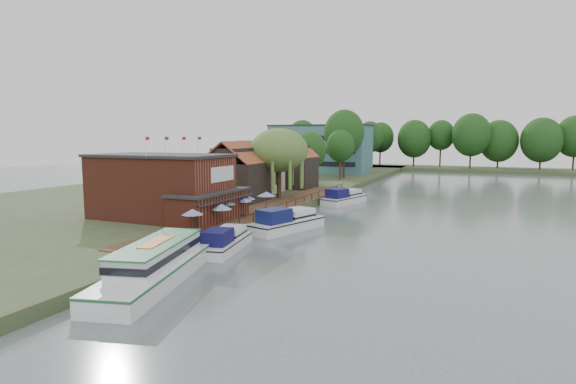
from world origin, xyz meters
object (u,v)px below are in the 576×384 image
at_px(cottage_c, 294,164).
at_px(umbrella_3, 244,207).
at_px(hotel_block, 321,148).
at_px(cottage_a, 236,172).
at_px(cottage_b, 250,167).
at_px(umbrella_2, 226,210).
at_px(umbrella_0, 193,221).
at_px(cruiser_0, 225,238).
at_px(willow, 279,164).
at_px(umbrella_5, 266,201).
at_px(tour_boat, 153,264).
at_px(swan, 176,265).
at_px(umbrella_4, 246,205).
at_px(umbrella_1, 222,216).
at_px(cruiser_1, 287,219).
at_px(pub, 175,187).
at_px(cruiser_2, 344,196).

distance_m(cottage_c, umbrella_3, 31.31).
distance_m(hotel_block, cottage_a, 56.47).
distance_m(cottage_a, umbrella_3, 14.08).
bearing_deg(cottage_b, umbrella_2, -67.45).
xyz_separation_m(umbrella_0, cruiser_0, (3.78, -0.47, -1.17)).
bearing_deg(umbrella_3, willow, 100.80).
height_order(umbrella_5, tour_boat, umbrella_5).
distance_m(willow, swan, 33.58).
bearing_deg(willow, umbrella_3, -79.20).
relative_size(umbrella_4, tour_boat, 0.18).
relative_size(umbrella_1, cruiser_1, 0.22).
bearing_deg(pub, swan, -52.75).
distance_m(pub, umbrella_5, 11.40).
height_order(cottage_a, tour_boat, cottage_a).
relative_size(cottage_c, willow, 0.82).
relative_size(pub, cottage_c, 2.35).
xyz_separation_m(hotel_block, cottage_c, (8.00, -37.00, -1.90)).
xyz_separation_m(pub, cruiser_2, (11.96, 25.40, -3.42)).
height_order(cottage_b, umbrella_1, cottage_b).
distance_m(hotel_block, willow, 52.29).
xyz_separation_m(cottage_b, willow, (7.50, -5.00, 0.96)).
relative_size(cottage_b, umbrella_2, 4.04).
bearing_deg(cruiser_0, swan, -107.92).
bearing_deg(umbrella_2, cottage_b, 112.55).
distance_m(umbrella_1, umbrella_4, 7.49).
bearing_deg(cruiser_2, umbrella_2, -87.70).
xyz_separation_m(cottage_a, cruiser_2, (12.96, 10.40, -4.02)).
relative_size(cottage_c, swan, 19.32).
bearing_deg(umbrella_4, hotel_block, 102.01).
relative_size(cottage_b, cruiser_1, 0.89).
xyz_separation_m(cruiser_0, cruiser_2, (1.67, 31.82, 0.12)).
bearing_deg(umbrella_4, cottage_c, 101.76).
bearing_deg(umbrella_1, cottage_b, 112.61).
bearing_deg(cottage_b, tour_boat, -70.50).
bearing_deg(swan, cottage_c, 101.55).
relative_size(hotel_block, umbrella_1, 10.69).
height_order(willow, cruiser_1, willow).
bearing_deg(cruiser_1, cottage_b, 144.87).
relative_size(cruiser_0, tour_boat, 0.70).
xyz_separation_m(umbrella_4, cruiser_2, (5.95, 20.25, -1.05)).
bearing_deg(pub, cruiser_0, -31.96).
relative_size(cottage_a, willow, 0.82).
bearing_deg(cottage_c, cruiser_1, -68.48).
height_order(cottage_a, umbrella_1, cottage_a).
distance_m(cottage_a, cruiser_2, 17.10).
distance_m(hotel_block, umbrella_0, 78.46).
height_order(cottage_a, swan, cottage_a).
bearing_deg(cruiser_1, umbrella_2, -136.02).
height_order(cottage_b, umbrella_0, cottage_b).
distance_m(pub, cruiser_1, 12.95).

